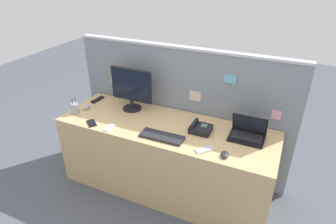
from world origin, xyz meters
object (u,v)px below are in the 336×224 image
object	(u,v)px
computer_mouse_left_hand	(225,154)
cell_phone_silver_slab	(204,150)
computer_mouse_right_hand	(87,107)
pen_cup	(75,108)
desk_phone	(200,128)
keyboard_main	(162,136)
tv_remote	(98,100)
cell_phone_white_slab	(109,127)
cell_phone_black_slab	(92,123)
laptop	(248,132)
desktop_monitor	(131,88)

from	to	relation	value
computer_mouse_left_hand	cell_phone_silver_slab	bearing A→B (deg)	168.86
computer_mouse_right_hand	computer_mouse_left_hand	world-z (taller)	same
pen_cup	cell_phone_silver_slab	bearing A→B (deg)	-2.82
desk_phone	cell_phone_silver_slab	xyz separation A→B (m)	(0.13, -0.26, -0.03)
keyboard_main	tv_remote	xyz separation A→B (m)	(-0.96, 0.38, -0.00)
desk_phone	cell_phone_white_slab	world-z (taller)	desk_phone
computer_mouse_right_hand	cell_phone_silver_slab	xyz separation A→B (m)	(1.35, -0.20, -0.01)
computer_mouse_right_hand	cell_phone_black_slab	xyz separation A→B (m)	(0.24, -0.23, -0.01)
computer_mouse_right_hand	tv_remote	xyz separation A→B (m)	(-0.02, 0.20, -0.01)
keyboard_main	computer_mouse_left_hand	world-z (taller)	computer_mouse_left_hand
laptop	pen_cup	bearing A→B (deg)	-170.75
keyboard_main	tv_remote	size ratio (longest dim) A/B	2.28
computer_mouse_right_hand	cell_phone_silver_slab	size ratio (longest dim) A/B	0.65
desktop_monitor	pen_cup	world-z (taller)	desktop_monitor
cell_phone_silver_slab	cell_phone_black_slab	world-z (taller)	same
laptop	cell_phone_white_slab	distance (m)	1.25
computer_mouse_right_hand	computer_mouse_left_hand	distance (m)	1.53
computer_mouse_left_hand	computer_mouse_right_hand	bearing A→B (deg)	164.86
pen_cup	computer_mouse_right_hand	bearing A→B (deg)	71.97
cell_phone_white_slab	tv_remote	size ratio (longest dim) A/B	0.80
tv_remote	computer_mouse_right_hand	bearing A→B (deg)	-79.70
computer_mouse_right_hand	desk_phone	bearing A→B (deg)	-3.47
keyboard_main	computer_mouse_right_hand	size ratio (longest dim) A/B	3.88
laptop	desk_phone	distance (m)	0.42
computer_mouse_right_hand	pen_cup	world-z (taller)	pen_cup
desktop_monitor	pen_cup	size ratio (longest dim) A/B	2.41
desktop_monitor	cell_phone_white_slab	xyz separation A→B (m)	(0.00, -0.42, -0.23)
keyboard_main	laptop	bearing A→B (deg)	24.15
laptop	cell_phone_silver_slab	distance (m)	0.44
cell_phone_black_slab	tv_remote	bearing A→B (deg)	69.36
pen_cup	cell_phone_silver_slab	distance (m)	1.39
cell_phone_silver_slab	cell_phone_white_slab	world-z (taller)	same
cell_phone_black_slab	tv_remote	world-z (taller)	tv_remote
desktop_monitor	computer_mouse_left_hand	size ratio (longest dim) A/B	4.44
computer_mouse_right_hand	tv_remote	world-z (taller)	computer_mouse_right_hand
desk_phone	keyboard_main	size ratio (longest dim) A/B	0.48
cell_phone_white_slab	cell_phone_silver_slab	bearing A→B (deg)	1.24
desktop_monitor	computer_mouse_right_hand	distance (m)	0.53
desk_phone	computer_mouse_right_hand	distance (m)	1.22
pen_cup	cell_phone_black_slab	size ratio (longest dim) A/B	1.37
laptop	keyboard_main	world-z (taller)	laptop
laptop	computer_mouse_left_hand	size ratio (longest dim) A/B	3.00
keyboard_main	desktop_monitor	bearing A→B (deg)	143.44
computer_mouse_left_hand	pen_cup	xyz separation A→B (m)	(-1.56, 0.08, 0.04)
pen_cup	computer_mouse_left_hand	bearing A→B (deg)	-2.94
pen_cup	cell_phone_black_slab	distance (m)	0.30
cell_phone_silver_slab	tv_remote	size ratio (longest dim) A/B	0.91
computer_mouse_left_hand	cell_phone_white_slab	xyz separation A→B (m)	(-1.08, -0.02, -0.01)
tv_remote	cell_phone_white_slab	bearing A→B (deg)	-37.61
laptop	desktop_monitor	bearing A→B (deg)	177.51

